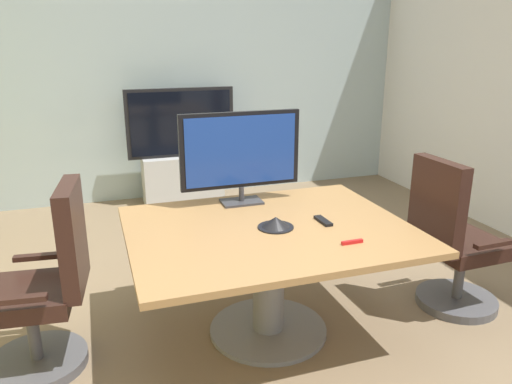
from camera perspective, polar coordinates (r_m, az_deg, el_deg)
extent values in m
plane|color=#7A664C|center=(3.25, -0.43, -17.12)|extent=(7.59, 7.59, 0.00)
cube|color=#9EB2B7|center=(5.91, -10.80, 13.58)|extent=(5.93, 0.10, 2.96)
cube|color=olive|center=(3.05, 1.51, -4.39)|extent=(1.70, 1.35, 0.04)
cylinder|color=slate|center=(3.20, 1.45, -10.47)|extent=(0.20, 0.20, 0.69)
cylinder|color=slate|center=(3.37, 1.41, -15.45)|extent=(0.76, 0.76, 0.03)
cylinder|color=#4C4C51|center=(3.32, -23.74, -17.40)|extent=(0.56, 0.56, 0.06)
cylinder|color=#4C4C51|center=(3.21, -24.21, -14.29)|extent=(0.07, 0.07, 0.36)
cube|color=black|center=(3.10, -24.71, -10.80)|extent=(0.53, 0.53, 0.10)
cube|color=black|center=(2.92, -20.35, -4.91)|extent=(0.14, 0.46, 0.60)
cube|color=black|center=(3.28, -23.73, -6.83)|extent=(0.28, 0.08, 0.03)
cube|color=black|center=(2.82, -25.69, -11.08)|extent=(0.28, 0.08, 0.03)
cylinder|color=#4C4C51|center=(3.92, 22.01, -11.49)|extent=(0.56, 0.56, 0.06)
cylinder|color=#4C4C51|center=(3.83, 22.37, -8.73)|extent=(0.07, 0.07, 0.36)
cube|color=black|center=(3.75, 22.76, -5.69)|extent=(0.49, 0.49, 0.10)
cube|color=black|center=(3.46, 20.09, -1.40)|extent=(0.10, 0.46, 0.60)
cube|color=black|center=(3.52, 25.57, -5.41)|extent=(0.28, 0.06, 0.03)
cube|color=black|center=(3.87, 20.17, -2.76)|extent=(0.28, 0.06, 0.03)
cube|color=#333338|center=(3.47, -1.68, -1.11)|extent=(0.28, 0.18, 0.02)
cylinder|color=#333338|center=(3.46, -1.69, -0.20)|extent=(0.04, 0.04, 0.10)
cube|color=black|center=(3.39, -1.79, 4.86)|extent=(0.84, 0.04, 0.52)
cube|color=navy|center=(3.37, -1.69, 4.79)|extent=(0.77, 0.01, 0.47)
cube|color=#B7BABC|center=(5.79, -8.40, 1.52)|extent=(0.90, 0.36, 0.55)
cube|color=black|center=(5.63, -8.65, 7.89)|extent=(1.20, 0.06, 0.76)
cube|color=black|center=(5.59, -8.59, 7.83)|extent=(1.12, 0.01, 0.69)
cone|color=black|center=(3.02, 2.28, -3.50)|extent=(0.19, 0.19, 0.07)
cylinder|color=black|center=(3.03, 2.27, -4.05)|extent=(0.22, 0.22, 0.01)
cube|color=black|center=(3.14, 7.73, -3.30)|extent=(0.05, 0.17, 0.02)
cube|color=red|center=(2.85, 10.99, -5.66)|extent=(0.13, 0.02, 0.02)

